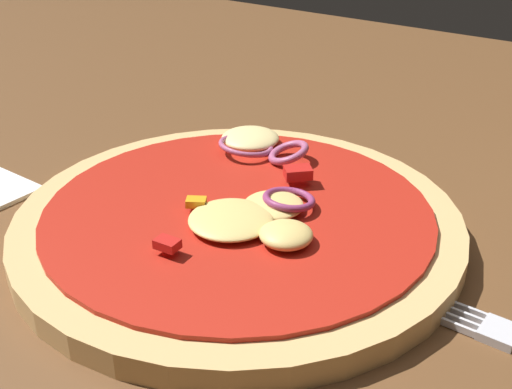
{
  "coord_description": "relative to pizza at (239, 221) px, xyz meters",
  "views": [
    {
      "loc": [
        0.27,
        -0.31,
        0.24
      ],
      "look_at": [
        0.06,
        0.0,
        0.05
      ],
      "focal_mm": 46.8,
      "sensor_mm": 36.0,
      "label": 1
    }
  ],
  "objects": [
    {
      "name": "dining_table",
      "position": [
        -0.06,
        0.02,
        -0.02
      ],
      "size": [
        1.4,
        1.08,
        0.03
      ],
      "color": "brown",
      "rests_on": "ground"
    },
    {
      "name": "pizza",
      "position": [
        0.0,
        0.0,
        0.0
      ],
      "size": [
        0.28,
        0.28,
        0.03
      ],
      "color": "tan",
      "rests_on": "dining_table"
    }
  ]
}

